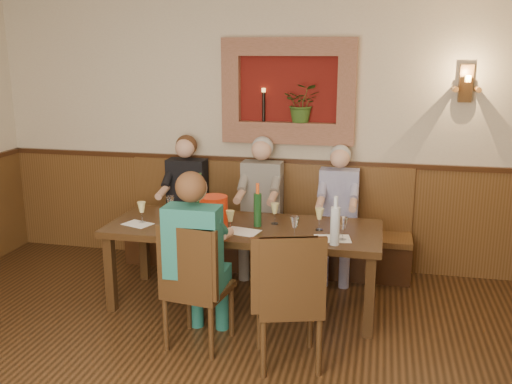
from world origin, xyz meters
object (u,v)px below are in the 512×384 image
person_bench_mid (260,217)px  person_bench_right (337,225)px  chair_near_right (288,326)px  person_chair_front (198,274)px  wine_bottle_green_b (200,199)px  spittoon_bucket (214,212)px  bench (265,238)px  chair_near_left (198,309)px  dining_table (244,234)px  water_bottle (335,225)px  wine_bottle_green_a (258,209)px  person_bench_left (185,213)px

person_bench_mid → person_bench_right: bearing=0.1°
chair_near_right → person_bench_right: person_bench_right is taller
person_chair_front → wine_bottle_green_b: (-0.29, 0.98, 0.34)m
spittoon_bucket → wine_bottle_green_b: 0.37m
bench → chair_near_left: (-0.18, -1.73, -0.03)m
person_bench_mid → person_bench_right: size_ratio=1.04×
chair_near_left → spittoon_bucket: 0.91m
dining_table → person_bench_mid: 0.84m
person_chair_front → dining_table: bearing=77.3°
dining_table → water_bottle: size_ratio=6.04×
person_bench_right → spittoon_bucket: size_ratio=4.86×
person_bench_mid → chair_near_right: bearing=-71.5°
dining_table → chair_near_right: (0.56, -0.91, -0.37)m
dining_table → spittoon_bucket: bearing=-158.6°
person_bench_right → wine_bottle_green_a: 1.10m
person_bench_left → water_bottle: size_ratio=3.51×
wine_bottle_green_b → chair_near_right: bearing=-47.5°
person_bench_right → person_bench_left: bearing=-179.9°
person_bench_right → person_chair_front: person_chair_front is taller
dining_table → chair_near_right: 1.13m
wine_bottle_green_a → spittoon_bucket: bearing=-162.9°
chair_near_right → wine_bottle_green_a: size_ratio=2.70×
chair_near_left → person_chair_front: (0.00, 0.01, 0.29)m
spittoon_bucket → bench: bearing=76.8°
chair_near_right → water_bottle: size_ratio=2.62×
person_bench_right → wine_bottle_green_a: person_bench_right is taller
chair_near_right → person_bench_right: size_ratio=0.77×
person_bench_mid → wine_bottle_green_a: 0.90m
person_bench_mid → wine_bottle_green_a: size_ratio=3.65×
person_bench_right → spittoon_bucket: 1.41m
person_bench_right → water_bottle: bearing=-86.8°
chair_near_right → spittoon_bucket: bearing=118.2°
bench → person_bench_left: 0.89m
person_bench_left → spittoon_bucket: (0.60, -0.93, 0.31)m
person_bench_left → water_bottle: (1.67, -1.17, 0.34)m
dining_table → bench: 1.01m
chair_near_right → person_chair_front: person_chair_front is taller
spittoon_bucket → wine_bottle_green_b: size_ratio=0.68×
chair_near_left → spittoon_bucket: spittoon_bucket is taller
chair_near_left → person_bench_mid: size_ratio=0.72×
bench → water_bottle: bearing=-57.1°
spittoon_bucket → person_bench_right: bearing=43.0°
dining_table → water_bottle: (0.83, -0.33, 0.24)m
bench → chair_near_right: size_ratio=2.88×
bench → spittoon_bucket: bearing=-103.2°
person_bench_mid → spittoon_bucket: bearing=-103.0°
chair_near_left → person_bench_mid: (0.15, 1.62, 0.29)m
dining_table → spittoon_bucket: spittoon_bucket is taller
person_bench_right → wine_bottle_green_b: 1.43m
bench → wine_bottle_green_b: size_ratio=7.30×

